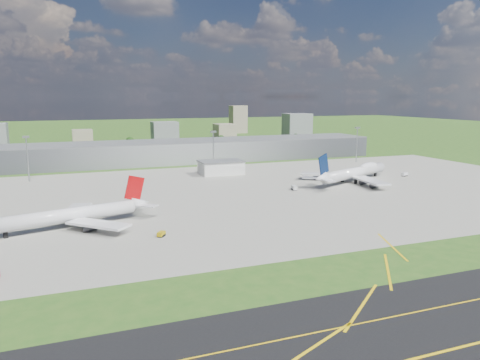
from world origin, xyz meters
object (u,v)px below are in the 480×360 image
object	(u,v)px
van_white_near	(294,188)
tug_yellow	(161,234)
airliner_blue_quad	(355,173)
airliner_red_twin	(73,215)
van_white_far	(405,174)

from	to	relation	value
van_white_near	tug_yellow	bearing A→B (deg)	134.69
airliner_blue_quad	tug_yellow	xyz separation A→B (m)	(-124.07, -65.66, -4.31)
airliner_red_twin	tug_yellow	xyz separation A→B (m)	(27.84, -23.26, -3.70)
van_white_near	airliner_blue_quad	bearing A→B (deg)	-67.26
airliner_red_twin	tug_yellow	size ratio (longest dim) A/B	16.14
airliner_blue_quad	van_white_far	distance (m)	39.00
van_white_far	airliner_red_twin	bearing A→B (deg)	178.23
tug_yellow	van_white_far	distance (m)	176.91
airliner_blue_quad	van_white_near	world-z (taller)	airliner_blue_quad
airliner_red_twin	tug_yellow	distance (m)	36.46
airliner_blue_quad	tug_yellow	world-z (taller)	airliner_blue_quad
airliner_blue_quad	van_white_near	distance (m)	44.82
tug_yellow	van_white_near	size ratio (longest dim) A/B	0.80
airliner_blue_quad	van_white_far	world-z (taller)	airliner_blue_quad
airliner_red_twin	van_white_far	size ratio (longest dim) A/B	12.80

